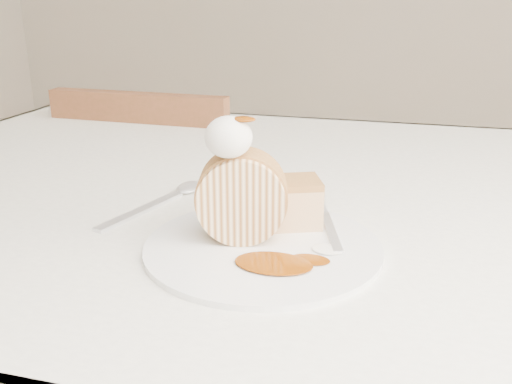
# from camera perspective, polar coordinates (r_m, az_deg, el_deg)

# --- Properties ---
(table) EXTENTS (1.40, 0.90, 0.75)m
(table) POSITION_cam_1_polar(r_m,az_deg,el_deg) (0.80, 6.04, -5.87)
(table) COLOR beige
(table) RESTS_ON ground
(chair_far) EXTENTS (0.39, 0.39, 0.81)m
(chair_far) POSITION_cam_1_polar(r_m,az_deg,el_deg) (1.36, -9.01, -4.14)
(chair_far) COLOR brown
(chair_far) RESTS_ON ground
(plate) EXTENTS (0.32, 0.32, 0.01)m
(plate) POSITION_cam_1_polar(r_m,az_deg,el_deg) (0.59, 0.69, -5.51)
(plate) COLOR white
(plate) RESTS_ON table
(roulade_slice) EXTENTS (0.10, 0.07, 0.09)m
(roulade_slice) POSITION_cam_1_polar(r_m,az_deg,el_deg) (0.59, -1.44, -0.50)
(roulade_slice) COLOR beige
(roulade_slice) RESTS_ON plate
(cake_chunk) EXTENTS (0.07, 0.07, 0.05)m
(cake_chunk) POSITION_cam_1_polar(r_m,az_deg,el_deg) (0.63, 3.88, -1.31)
(cake_chunk) COLOR #A5723E
(cake_chunk) RESTS_ON plate
(whipped_cream) EXTENTS (0.05, 0.05, 0.04)m
(whipped_cream) POSITION_cam_1_polar(r_m,az_deg,el_deg) (0.56, -2.76, 5.51)
(whipped_cream) COLOR white
(whipped_cream) RESTS_ON roulade_slice
(caramel_drizzle) EXTENTS (0.02, 0.02, 0.01)m
(caramel_drizzle) POSITION_cam_1_polar(r_m,az_deg,el_deg) (0.55, -1.24, 7.82)
(caramel_drizzle) COLOR #6F3004
(caramel_drizzle) RESTS_ON whipped_cream
(caramel_pool) EXTENTS (0.09, 0.07, 0.00)m
(caramel_pool) POSITION_cam_1_polar(r_m,az_deg,el_deg) (0.54, 1.76, -7.12)
(caramel_pool) COLOR #6F3004
(caramel_pool) RESTS_ON plate
(fork) EXTENTS (0.06, 0.14, 0.00)m
(fork) POSITION_cam_1_polar(r_m,az_deg,el_deg) (0.62, 7.53, -3.92)
(fork) COLOR silver
(fork) RESTS_ON plate
(spoon) EXTENTS (0.07, 0.18, 0.00)m
(spoon) POSITION_cam_1_polar(r_m,az_deg,el_deg) (0.70, -11.41, -1.84)
(spoon) COLOR silver
(spoon) RESTS_ON table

